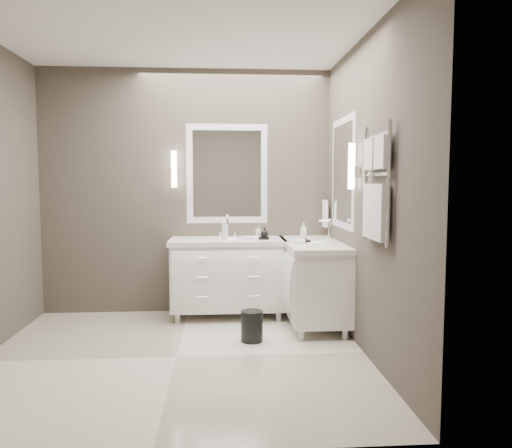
{
  "coord_description": "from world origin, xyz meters",
  "views": [
    {
      "loc": [
        0.38,
        -4.1,
        1.48
      ],
      "look_at": [
        0.72,
        0.7,
        1.06
      ],
      "focal_mm": 35.0,
      "sensor_mm": 36.0,
      "label": 1
    }
  ],
  "objects": [
    {
      "name": "vanity_right",
      "position": [
        1.33,
        0.9,
        0.49
      ],
      "size": [
        0.59,
        1.24,
        0.97
      ],
      "color": "white",
      "rests_on": "floor"
    },
    {
      "name": "ceiling",
      "position": [
        0.0,
        0.0,
        2.71
      ],
      "size": [
        3.2,
        3.0,
        0.01
      ],
      "primitive_type": "cube",
      "color": "white",
      "rests_on": "wall_back"
    },
    {
      "name": "soap_bottle_a",
      "position": [
        0.78,
        1.2,
        0.93
      ],
      "size": [
        0.06,
        0.06,
        0.12
      ],
      "primitive_type": "imported",
      "rotation": [
        0.0,
        0.0,
        0.11
      ],
      "color": "white",
      "rests_on": "amenity_tray_back"
    },
    {
      "name": "soap_bottle_c",
      "position": [
        1.22,
        0.9,
        0.96
      ],
      "size": [
        0.07,
        0.07,
        0.18
      ],
      "primitive_type": "imported",
      "rotation": [
        0.0,
        0.0,
        -0.03
      ],
      "color": "white",
      "rests_on": "amenity_tray_right"
    },
    {
      "name": "vanity_back",
      "position": [
        0.45,
        1.23,
        0.49
      ],
      "size": [
        1.24,
        0.59,
        0.97
      ],
      "color": "white",
      "rests_on": "floor"
    },
    {
      "name": "wall_back",
      "position": [
        0.0,
        1.5,
        1.35
      ],
      "size": [
        3.2,
        0.01,
        2.7
      ],
      "primitive_type": "cube",
      "color": "#453E37",
      "rests_on": "floor"
    },
    {
      "name": "wall_front",
      "position": [
        0.0,
        -1.5,
        1.35
      ],
      "size": [
        3.2,
        0.01,
        2.7
      ],
      "primitive_type": "cube",
      "color": "#453E37",
      "rests_on": "floor"
    },
    {
      "name": "water_bottle",
      "position": [
        0.42,
        1.1,
        0.94
      ],
      "size": [
        0.07,
        0.07,
        0.17
      ],
      "primitive_type": "cylinder",
      "rotation": [
        0.0,
        0.0,
        -0.19
      ],
      "color": "silver",
      "rests_on": "vanity_back"
    },
    {
      "name": "floor",
      "position": [
        0.0,
        0.0,
        -0.01
      ],
      "size": [
        3.2,
        3.0,
        0.01
      ],
      "primitive_type": "cube",
      "color": "silver",
      "rests_on": "ground"
    },
    {
      "name": "soap_bottle_b",
      "position": [
        0.84,
        1.15,
        0.93
      ],
      "size": [
        0.11,
        0.11,
        0.11
      ],
      "primitive_type": "imported",
      "rotation": [
        0.0,
        0.0,
        0.42
      ],
      "color": "black",
      "rests_on": "amenity_tray_back"
    },
    {
      "name": "towel_bar_corner",
      "position": [
        1.54,
        1.36,
        1.12
      ],
      "size": [
        0.03,
        0.22,
        0.3
      ],
      "color": "white",
      "rests_on": "wall_right"
    },
    {
      "name": "mirror_back",
      "position": [
        0.45,
        1.49,
        1.55
      ],
      "size": [
        0.9,
        0.02,
        1.1
      ],
      "color": "white",
      "rests_on": "wall_back"
    },
    {
      "name": "sconce_back",
      "position": [
        -0.13,
        1.43,
        1.59
      ],
      "size": [
        0.06,
        0.06,
        0.4
      ],
      "color": "white",
      "rests_on": "wall_back"
    },
    {
      "name": "towel_ladder",
      "position": [
        1.55,
        -0.4,
        1.39
      ],
      "size": [
        0.06,
        0.58,
        0.9
      ],
      "color": "white",
      "rests_on": "wall_right"
    },
    {
      "name": "sconce_right",
      "position": [
        1.53,
        0.22,
        1.59
      ],
      "size": [
        0.06,
        0.06,
        0.4
      ],
      "color": "white",
      "rests_on": "wall_right"
    },
    {
      "name": "amenity_tray_back",
      "position": [
        0.81,
        1.18,
        0.86
      ],
      "size": [
        0.19,
        0.16,
        0.02
      ],
      "primitive_type": "cube",
      "rotation": [
        0.0,
        0.0,
        -0.25
      ],
      "color": "black",
      "rests_on": "vanity_back"
    },
    {
      "name": "mirror_right",
      "position": [
        1.59,
        0.8,
        1.55
      ],
      "size": [
        0.02,
        0.9,
        1.1
      ],
      "color": "white",
      "rests_on": "wall_right"
    },
    {
      "name": "wall_right",
      "position": [
        1.6,
        0.0,
        1.35
      ],
      "size": [
        0.01,
        3.0,
        2.7
      ],
      "primitive_type": "cube",
      "color": "#453E37",
      "rests_on": "floor"
    },
    {
      "name": "waste_bin",
      "position": [
        0.66,
        0.37,
        0.14
      ],
      "size": [
        0.24,
        0.24,
        0.28
      ],
      "primitive_type": "cylinder",
      "rotation": [
        0.0,
        0.0,
        0.19
      ],
      "color": "black",
      "rests_on": "floor"
    },
    {
      "name": "amenity_tray_right",
      "position": [
        1.22,
        0.9,
        0.86
      ],
      "size": [
        0.13,
        0.16,
        0.02
      ],
      "primitive_type": "cube",
      "rotation": [
        0.0,
        0.0,
        0.1
      ],
      "color": "black",
      "rests_on": "vanity_right"
    }
  ]
}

